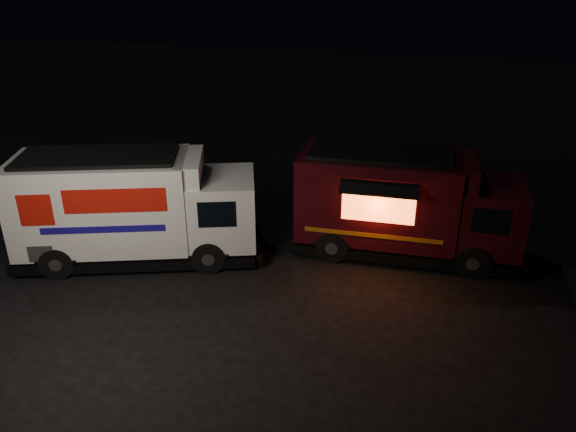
# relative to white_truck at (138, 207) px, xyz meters

# --- Properties ---
(ground) EXTENTS (80.00, 80.00, 0.00)m
(ground) POSITION_rel_white_truck_xyz_m (3.11, -1.19, -1.51)
(ground) COLOR black
(ground) RESTS_ON ground
(white_truck) EXTENTS (7.05, 4.42, 3.03)m
(white_truck) POSITION_rel_white_truck_xyz_m (0.00, 0.00, 0.00)
(white_truck) COLOR white
(white_truck) RESTS_ON ground
(red_truck) EXTENTS (6.43, 2.60, 2.95)m
(red_truck) POSITION_rel_white_truck_xyz_m (7.04, 2.30, -0.04)
(red_truck) COLOR #34090D
(red_truck) RESTS_ON ground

